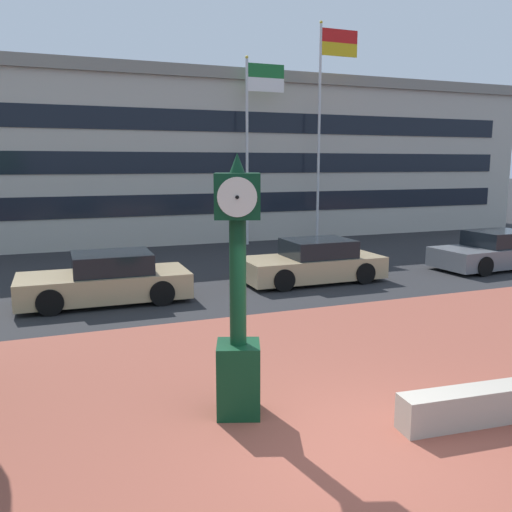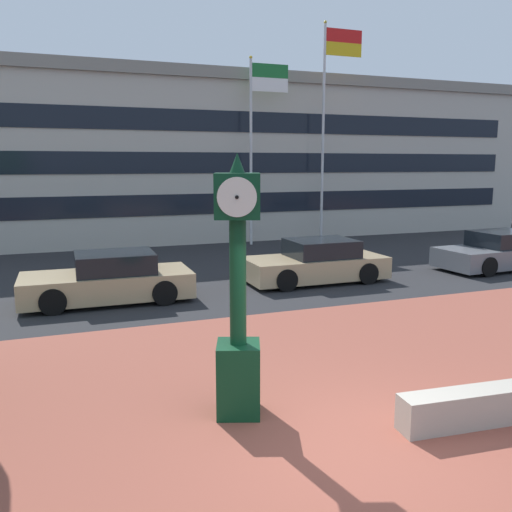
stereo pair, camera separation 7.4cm
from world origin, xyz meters
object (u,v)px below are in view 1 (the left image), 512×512
at_px(street_clock, 238,306).
at_px(car_street_mid, 494,252).
at_px(car_street_near, 313,263).
at_px(civic_building, 208,158).
at_px(car_street_far, 106,280).
at_px(flagpole_primary, 252,131).
at_px(flagpole_secondary, 324,110).

relative_size(street_clock, car_street_mid, 0.84).
distance_m(street_clock, car_street_mid, 13.79).
relative_size(car_street_near, civic_building, 0.14).
xyz_separation_m(car_street_far, flagpole_primary, (7.13, 8.11, 4.35)).
bearing_deg(car_street_far, civic_building, -23.69).
bearing_deg(car_street_mid, flagpole_secondary, 12.17).
height_order(car_street_mid, flagpole_secondary, flagpole_secondary).
distance_m(car_street_near, flagpole_secondary, 10.50).
height_order(car_street_far, flagpole_secondary, flagpole_secondary).
height_order(street_clock, car_street_far, street_clock).
relative_size(car_street_mid, flagpole_secondary, 0.45).
distance_m(car_street_near, car_street_far, 6.12).
distance_m(car_street_mid, flagpole_primary, 10.93).
xyz_separation_m(flagpole_primary, civic_building, (0.50, 8.66, -1.08)).
bearing_deg(civic_building, flagpole_primary, -93.32).
height_order(flagpole_secondary, civic_building, flagpole_secondary).
xyz_separation_m(flagpole_secondary, civic_building, (-2.97, 8.66, -2.08)).
bearing_deg(street_clock, car_street_far, 118.33).
relative_size(street_clock, car_street_far, 0.86).
height_order(car_street_far, civic_building, civic_building).
bearing_deg(flagpole_primary, car_street_far, -131.31).
bearing_deg(car_street_far, car_street_near, -86.78).
height_order(street_clock, car_street_mid, street_clock).
height_order(car_street_mid, civic_building, civic_building).
bearing_deg(street_clock, flagpole_secondary, 77.92).
height_order(street_clock, flagpole_primary, flagpole_primary).
distance_m(flagpole_primary, civic_building, 8.74).
height_order(car_street_near, car_street_far, same).
distance_m(street_clock, flagpole_secondary, 18.55).
xyz_separation_m(car_street_far, civic_building, (7.63, 16.77, 3.26)).
xyz_separation_m(street_clock, flagpole_secondary, (9.51, 15.33, 4.32)).
distance_m(car_street_mid, flagpole_secondary, 10.06).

